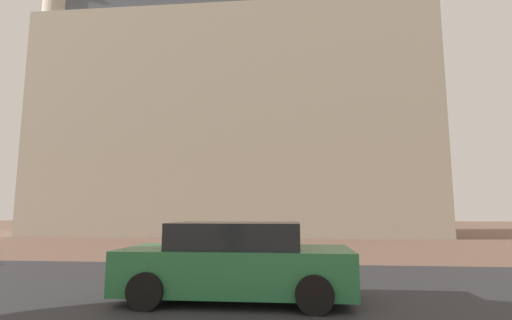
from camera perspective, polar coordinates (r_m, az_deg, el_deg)
ground_plane at (r=10.89m, az=2.35°, el=-16.53°), size 120.00×120.00×0.00m
street_asphalt_strip at (r=9.23m, az=1.74°, el=-18.12°), size 120.00×7.09×0.00m
landmark_building at (r=31.14m, az=-3.53°, el=7.57°), size 28.98×10.69×34.68m
car_green at (r=7.64m, az=-2.93°, el=-14.93°), size 4.35×2.07×1.46m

